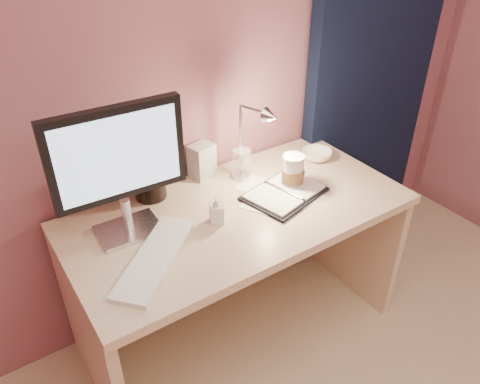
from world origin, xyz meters
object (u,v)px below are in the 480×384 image
desk (230,242)px  dark_jar (149,178)px  clear_cup (242,164)px  planner (285,192)px  keyboard (155,258)px  lotion_bottle (216,210)px  product_box (202,161)px  monitor (118,162)px  coffee_cup (293,173)px  desk_lamp (246,140)px  bowl (317,155)px

desk → dark_jar: dark_jar is taller
clear_cup → planner: bearing=-69.4°
keyboard → lotion_bottle: 0.31m
keyboard → clear_cup: size_ratio=3.23×
lotion_bottle → product_box: (0.13, 0.33, 0.02)m
monitor → dark_jar: (0.17, 0.18, -0.21)m
coffee_cup → dark_jar: dark_jar is taller
keyboard → dark_jar: dark_jar is taller
desk → desk_lamp: (0.12, 0.05, 0.45)m
product_box → bowl: bearing=-30.5°
clear_cup → lotion_bottle: 0.34m
coffee_cup → bowl: bearing=26.8°
planner → bowl: planner is taller
monitor → dark_jar: size_ratio=2.75×
keyboard → bowl: bowl is taller
coffee_cup → desk: bearing=167.2°
planner → product_box: bearing=109.9°
lotion_bottle → desk_lamp: desk_lamp is taller
keyboard → coffee_cup: (0.70, 0.10, 0.06)m
clear_cup → desk_lamp: (-0.02, -0.07, 0.16)m
planner → bowl: size_ratio=2.61×
coffee_cup → clear_cup: (-0.14, 0.18, -0.00)m
desk_lamp → planner: bearing=-72.5°
monitor → planner: 0.73m
clear_cup → product_box: size_ratio=0.90×
desk → clear_cup: 0.35m
clear_cup → lotion_bottle: size_ratio=1.21×
monitor → bowl: size_ratio=3.57×
desk → bowl: bearing=6.9°
clear_cup → coffee_cup: bearing=-52.9°
coffee_cup → dark_jar: 0.61m
desk_lamp → keyboard: bearing=-176.4°
planner → clear_cup: clear_cup is taller
monitor → lotion_bottle: bearing=-21.0°
planner → desk_lamp: size_ratio=1.02×
desk → product_box: bearing=88.2°
bowl → desk_lamp: desk_lamp is taller
keyboard → planner: planner is taller
planner → product_box: (-0.22, 0.33, 0.07)m
monitor → keyboard: size_ratio=1.12×
desk → planner: bearing=-22.2°
planner → product_box: product_box is taller
keyboard → desk_lamp: desk_lamp is taller
bowl → lotion_bottle: 0.69m
planner → clear_cup: (-0.08, 0.21, 0.06)m
lotion_bottle → desk_lamp: size_ratio=0.32×
monitor → desk_lamp: size_ratio=1.40×
clear_cup → desk_lamp: 0.17m
clear_cup → dark_jar: bearing=167.3°
monitor → bowl: bearing=4.0°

